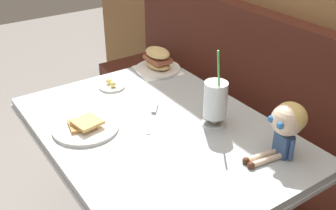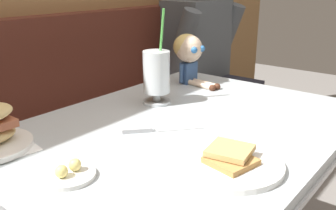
# 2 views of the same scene
# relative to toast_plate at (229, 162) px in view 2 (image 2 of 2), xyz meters

# --- Properties ---
(booth_bench) EXTENTS (2.60, 0.48, 1.00)m
(booth_bench) POSITION_rel_toast_plate_xyz_m (0.14, 0.86, -0.42)
(booth_bench) COLOR #512319
(booth_bench) RESTS_ON ground
(diner_table) EXTENTS (1.11, 0.81, 0.74)m
(diner_table) POSITION_rel_toast_plate_xyz_m (0.14, 0.23, -0.21)
(diner_table) COLOR #B2BCC1
(diner_table) RESTS_ON ground
(toast_plate) EXTENTS (0.25, 0.25, 0.04)m
(toast_plate) POSITION_rel_toast_plate_xyz_m (0.00, 0.00, 0.00)
(toast_plate) COLOR white
(toast_plate) RESTS_ON diner_table
(milkshake_glass) EXTENTS (0.10, 0.10, 0.32)m
(milkshake_glass) POSITION_rel_toast_plate_xyz_m (0.25, 0.42, 0.09)
(milkshake_glass) COLOR silver
(milkshake_glass) RESTS_ON diner_table
(butter_saucer) EXTENTS (0.12, 0.12, 0.04)m
(butter_saucer) POSITION_rel_toast_plate_xyz_m (-0.26, 0.25, -0.00)
(butter_saucer) COLOR white
(butter_saucer) RESTS_ON diner_table
(butter_knife) EXTENTS (0.19, 0.17, 0.01)m
(butter_knife) POSITION_rel_toast_plate_xyz_m (0.04, 0.28, -0.01)
(butter_knife) COLOR silver
(butter_knife) RESTS_ON diner_table
(seated_doll) EXTENTS (0.13, 0.23, 0.20)m
(seated_doll) POSITION_rel_toast_plate_xyz_m (0.53, 0.49, 0.12)
(seated_doll) COLOR #385689
(seated_doll) RESTS_ON diner_table
(diner_patron) EXTENTS (0.55, 0.48, 0.81)m
(diner_patron) POSITION_rel_toast_plate_xyz_m (1.11, 0.81, -0.01)
(diner_patron) COLOR #4C5156
(diner_patron) RESTS_ON booth_bench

